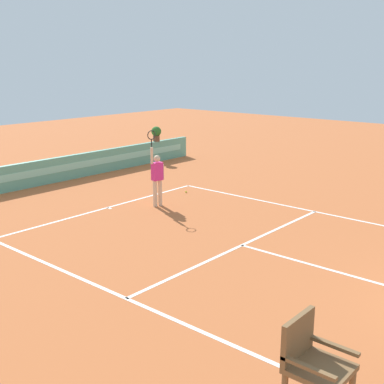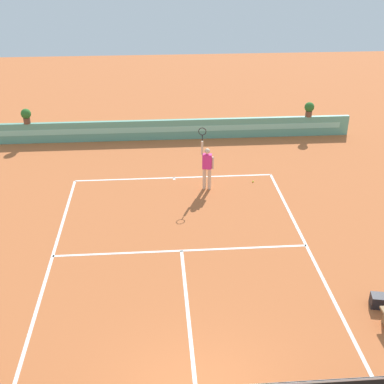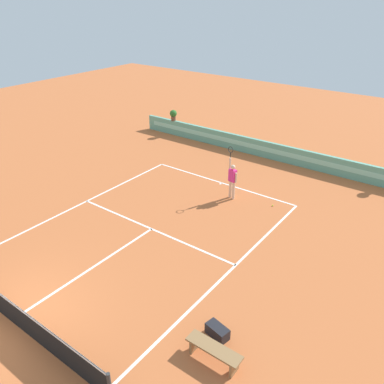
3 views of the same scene
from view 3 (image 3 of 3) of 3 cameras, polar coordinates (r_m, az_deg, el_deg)
ground_plane at (r=16.42m, az=-6.83°, el=-5.96°), size 60.00×60.00×0.00m
court_lines at (r=16.86m, az=-5.18°, el=-4.89°), size 8.32×11.94×0.01m
net at (r=13.39m, az=-25.22°, el=-15.02°), size 8.92×0.10×1.00m
back_wall_barrier at (r=23.92m, az=10.26°, el=6.20°), size 18.00×0.21×1.00m
bench_courtside at (r=11.33m, az=3.20°, el=-22.07°), size 1.60×0.44×0.51m
gear_bag at (r=12.05m, az=3.71°, el=-19.55°), size 0.76×0.50×0.36m
tennis_player at (r=18.58m, az=5.89°, el=2.00°), size 0.61×0.29×2.58m
tennis_ball_near_baseline at (r=18.62m, az=11.65°, el=-1.93°), size 0.07×0.07×0.07m
potted_plant_far_left at (r=27.14m, az=-2.73°, el=11.19°), size 0.48×0.48×0.72m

